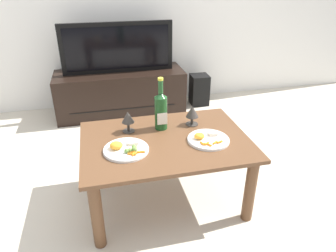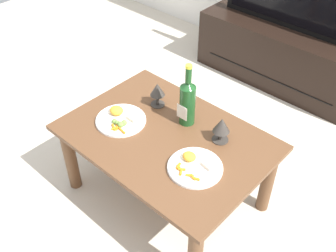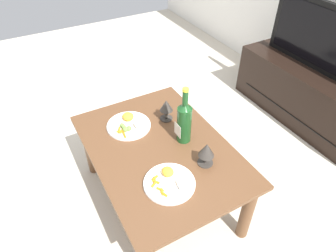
{
  "view_description": "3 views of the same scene",
  "coord_description": "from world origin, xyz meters",
  "views": [
    {
      "loc": [
        -0.38,
        -1.65,
        1.44
      ],
      "look_at": [
        0.02,
        0.03,
        0.55
      ],
      "focal_mm": 33.07,
      "sensor_mm": 36.0,
      "label": 1
    },
    {
      "loc": [
        1.04,
        -1.12,
        1.84
      ],
      "look_at": [
        0.0,
        0.01,
        0.53
      ],
      "focal_mm": 42.72,
      "sensor_mm": 36.0,
      "label": 2
    },
    {
      "loc": [
        1.1,
        -0.55,
        1.67
      ],
      "look_at": [
        -0.04,
        0.08,
        0.57
      ],
      "focal_mm": 32.22,
      "sensor_mm": 36.0,
      "label": 3
    }
  ],
  "objects": [
    {
      "name": "wine_bottle",
      "position": [
        0.01,
        0.16,
        0.61
      ],
      "size": [
        0.08,
        0.09,
        0.35
      ],
      "color": "#19471E",
      "rests_on": "dining_table"
    },
    {
      "name": "goblet_left",
      "position": [
        -0.21,
        0.16,
        0.57
      ],
      "size": [
        0.08,
        0.08,
        0.14
      ],
      "color": "#38332D",
      "rests_on": "dining_table"
    },
    {
      "name": "dining_table",
      "position": [
        0.0,
        0.0,
        0.39
      ],
      "size": [
        1.05,
        0.75,
        0.47
      ],
      "color": "brown",
      "rests_on": "ground_plane"
    },
    {
      "name": "ground_plane",
      "position": [
        0.0,
        0.0,
        0.0
      ],
      "size": [
        6.4,
        6.4,
        0.0
      ],
      "primitive_type": "plane",
      "color": "beige"
    },
    {
      "name": "dinner_plate_right",
      "position": [
        0.25,
        -0.08,
        0.48
      ],
      "size": [
        0.26,
        0.26,
        0.05
      ],
      "color": "white",
      "rests_on": "dining_table"
    },
    {
      "name": "tv_screen",
      "position": [
        -0.15,
        1.53,
        0.72
      ],
      "size": [
        1.14,
        0.05,
        0.51
      ],
      "color": "black",
      "rests_on": "tv_stand"
    },
    {
      "name": "tv_stand",
      "position": [
        -0.15,
        1.53,
        0.23
      ],
      "size": [
        1.35,
        0.49,
        0.46
      ],
      "color": "black",
      "rests_on": "ground_plane"
    },
    {
      "name": "goblet_right",
      "position": [
        0.22,
        0.16,
        0.56
      ],
      "size": [
        0.09,
        0.09,
        0.14
      ],
      "color": "#38332D",
      "rests_on": "dining_table"
    },
    {
      "name": "dinner_plate_left",
      "position": [
        -0.26,
        -0.08,
        0.49
      ],
      "size": [
        0.27,
        0.27,
        0.05
      ],
      "color": "white",
      "rests_on": "dining_table"
    }
  ]
}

